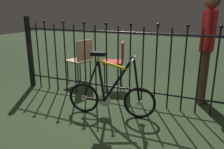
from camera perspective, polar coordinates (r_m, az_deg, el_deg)
name	(u,v)px	position (r m, az deg, el deg)	size (l,w,h in m)	color
ground_plane	(104,115)	(3.21, -2.00, -10.21)	(20.00, 20.00, 0.00)	#23321C
iron_fence	(117,61)	(3.53, 1.29, 3.49)	(3.73, 0.07, 1.31)	black
bicycle	(111,94)	(3.10, -0.31, -4.89)	(1.21, 0.40, 0.88)	black
chair_red	(117,59)	(4.19, 1.32, 3.83)	(0.46, 0.46, 0.85)	black
chair_tan	(81,57)	(4.45, -7.75, 4.30)	(0.51, 0.50, 0.87)	black
person_visitor	(208,40)	(3.66, 22.94, 8.04)	(0.22, 0.47, 1.65)	#4C3823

